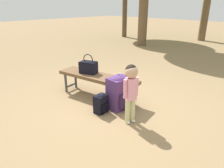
% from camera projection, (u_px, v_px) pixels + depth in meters
% --- Properties ---
extents(ground_plane, '(40.00, 40.00, 0.00)m').
position_uv_depth(ground_plane, '(109.00, 108.00, 3.55)').
color(ground_plane, '#8C704C').
rests_on(ground_plane, ground).
extents(park_bench, '(1.65, 0.67, 0.45)m').
position_uv_depth(park_bench, '(97.00, 78.00, 3.81)').
color(park_bench, brown).
rests_on(park_bench, ground).
extents(handbag, '(0.36, 0.28, 0.37)m').
position_uv_depth(handbag, '(88.00, 67.00, 3.87)').
color(handbag, black).
rests_on(handbag, park_bench).
extents(child_standing, '(0.18, 0.24, 0.90)m').
position_uv_depth(child_standing, '(131.00, 85.00, 2.93)').
color(child_standing, '#CCCC8C').
rests_on(child_standing, ground).
extents(backpack_large, '(0.35, 0.39, 0.63)m').
position_uv_depth(backpack_large, '(119.00, 91.00, 3.47)').
color(backpack_large, '#4C2D66').
rests_on(backpack_large, ground).
extents(backpack_small, '(0.21, 0.23, 0.35)m').
position_uv_depth(backpack_small, '(101.00, 103.00, 3.36)').
color(backpack_small, black).
rests_on(backpack_small, ground).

